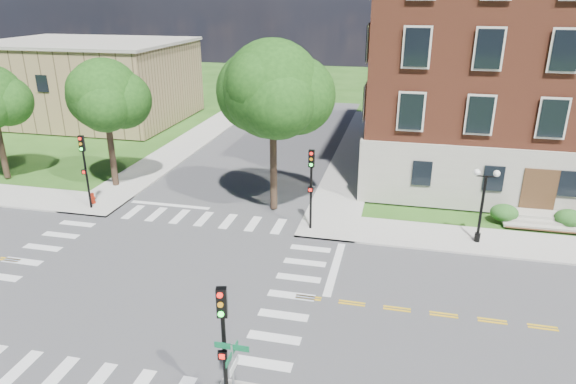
% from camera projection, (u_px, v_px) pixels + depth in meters
% --- Properties ---
extents(ground, '(160.00, 160.00, 0.00)m').
position_uv_depth(ground, '(149.00, 278.00, 25.25)').
color(ground, '#234A15').
rests_on(ground, ground).
extents(road_ew, '(90.00, 12.00, 0.01)m').
position_uv_depth(road_ew, '(149.00, 278.00, 25.24)').
color(road_ew, '#3D3D3F').
rests_on(road_ew, ground).
extents(road_ns, '(12.00, 90.00, 0.01)m').
position_uv_depth(road_ns, '(149.00, 278.00, 25.24)').
color(road_ns, '#3D3D3F').
rests_on(road_ns, ground).
extents(sidewalk_ne, '(34.00, 34.00, 0.12)m').
position_uv_depth(sidewalk_ne, '(453.00, 192.00, 35.97)').
color(sidewalk_ne, '#9E9B93').
rests_on(sidewalk_ne, ground).
extents(sidewalk_nw, '(34.00, 34.00, 0.12)m').
position_uv_depth(sidewalk_nw, '(66.00, 162.00, 42.41)').
color(sidewalk_nw, '#9E9B93').
rests_on(sidewalk_nw, ground).
extents(crosswalk_east, '(2.20, 10.20, 0.02)m').
position_uv_depth(crosswalk_east, '(291.00, 296.00, 23.74)').
color(crosswalk_east, silver).
rests_on(crosswalk_east, ground).
extents(stop_bar_east, '(0.40, 5.50, 0.00)m').
position_uv_depth(stop_bar_east, '(335.00, 268.00, 26.13)').
color(stop_bar_east, silver).
rests_on(stop_bar_east, ground).
extents(secondary_building, '(20.40, 15.40, 8.30)m').
position_uv_depth(secondary_building, '(89.00, 80.00, 55.56)').
color(secondary_building, '#967B52').
rests_on(secondary_building, ground).
extents(tree_c, '(4.93, 4.93, 8.99)m').
position_uv_depth(tree_c, '(104.00, 95.00, 34.83)').
color(tree_c, '#2E2117').
rests_on(tree_c, ground).
extents(tree_d, '(5.93, 5.93, 10.61)m').
position_uv_depth(tree_d, '(273.00, 90.00, 30.40)').
color(tree_d, '#2E2117').
rests_on(tree_d, ground).
extents(traffic_signal_se, '(0.36, 0.41, 4.80)m').
position_uv_depth(traffic_signal_se, '(224.00, 337.00, 15.81)').
color(traffic_signal_se, black).
rests_on(traffic_signal_se, ground).
extents(traffic_signal_ne, '(0.34, 0.38, 4.80)m').
position_uv_depth(traffic_signal_ne, '(311.00, 179.00, 29.18)').
color(traffic_signal_ne, black).
rests_on(traffic_signal_ne, ground).
extents(traffic_signal_nw, '(0.36, 0.42, 4.80)m').
position_uv_depth(traffic_signal_nw, '(84.00, 162.00, 32.10)').
color(traffic_signal_nw, black).
rests_on(traffic_signal_nw, ground).
extents(twin_lamp_west, '(1.36, 0.36, 4.23)m').
position_uv_depth(twin_lamp_west, '(483.00, 202.00, 27.83)').
color(twin_lamp_west, black).
rests_on(twin_lamp_west, ground).
extents(street_sign_pole, '(1.10, 1.10, 3.10)m').
position_uv_depth(street_sign_pole, '(233.00, 369.00, 15.75)').
color(street_sign_pole, gray).
rests_on(street_sign_pole, ground).
extents(fire_hydrant, '(0.35, 0.35, 0.75)m').
position_uv_depth(fire_hydrant, '(93.00, 198.00, 33.78)').
color(fire_hydrant, red).
rests_on(fire_hydrant, ground).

